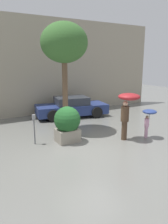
{
  "coord_description": "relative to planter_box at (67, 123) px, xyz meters",
  "views": [
    {
      "loc": [
        -4.14,
        -6.91,
        3.31
      ],
      "look_at": [
        0.75,
        1.6,
        1.05
      ],
      "focal_mm": 35.0,
      "sensor_mm": 36.0,
      "label": 1
    }
  ],
  "objects": [
    {
      "name": "person_adult",
      "position": [
        2.33,
        -1.05,
        0.74
      ],
      "size": [
        0.92,
        0.92,
        2.03
      ],
      "rotation": [
        0.0,
        0.0,
        -0.34
      ],
      "color": "#473323",
      "rests_on": "ground"
    },
    {
      "name": "parked_car_near",
      "position": [
        2.12,
        3.83,
        -0.23
      ],
      "size": [
        4.54,
        2.51,
        1.22
      ],
      "rotation": [
        0.0,
        0.0,
        1.39
      ],
      "color": "navy",
      "rests_on": "ground"
    },
    {
      "name": "parking_meter",
      "position": [
        -1.3,
        0.4,
        0.09
      ],
      "size": [
        0.14,
        0.14,
        1.24
      ],
      "color": "#595B60",
      "rests_on": "ground"
    },
    {
      "name": "ground_plane",
      "position": [
        0.37,
        -1.06,
        -0.81
      ],
      "size": [
        40.0,
        40.0,
        0.0
      ],
      "primitive_type": "plane",
      "color": "slate"
    },
    {
      "name": "planter_box",
      "position": [
        0.0,
        0.0,
        0.0
      ],
      "size": [
        1.1,
        1.1,
        1.52
      ],
      "color": "gray",
      "rests_on": "ground"
    },
    {
      "name": "building_facade",
      "position": [
        0.37,
        5.44,
        2.19
      ],
      "size": [
        18.0,
        0.3,
        6.0
      ],
      "color": "#9E937F",
      "rests_on": "ground"
    },
    {
      "name": "person_child",
      "position": [
        3.31,
        -1.35,
        0.2
      ],
      "size": [
        0.61,
        0.61,
        1.29
      ],
      "rotation": [
        0.0,
        0.0,
        -0.96
      ],
      "color": "#D199B7",
      "rests_on": "ground"
    },
    {
      "name": "street_tree",
      "position": [
        0.64,
        1.53,
        3.3
      ],
      "size": [
        2.18,
        2.18,
        5.1
      ],
      "color": "brown",
      "rests_on": "ground"
    }
  ]
}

